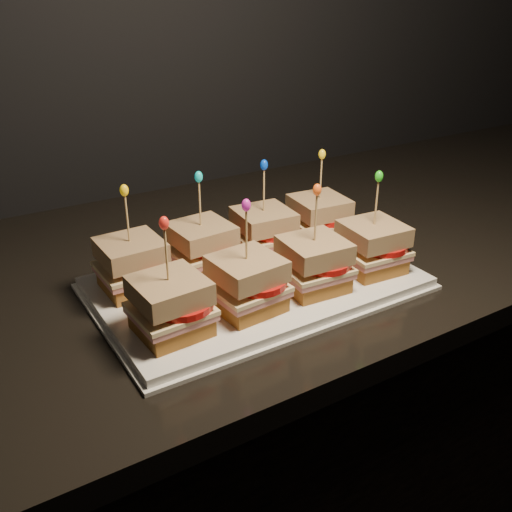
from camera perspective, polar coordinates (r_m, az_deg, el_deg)
cabinet at (r=1.35m, az=5.04°, el=-16.73°), size 2.51×0.70×0.91m
granite_slab at (r=1.09m, az=6.00°, el=1.86°), size 2.55×0.74×0.04m
platter at (r=0.86m, az=0.00°, el=-2.75°), size 0.47×0.29×0.02m
platter_rim at (r=0.87m, az=0.00°, el=-3.09°), size 0.48×0.30×0.01m
sandwich_0_bread_bot at (r=0.85m, az=-12.12°, el=-2.45°), size 0.09×0.09×0.02m
sandwich_0_ham at (r=0.84m, az=-12.21°, el=-1.51°), size 0.09×0.09×0.01m
sandwich_0_cheese at (r=0.84m, az=-12.26°, el=-1.09°), size 0.10×0.09×0.01m
sandwich_0_tomato at (r=0.83m, az=-11.39°, el=-0.59°), size 0.08×0.08×0.01m
sandwich_0_bread_top at (r=0.82m, az=-12.43°, el=0.55°), size 0.09×0.09×0.03m
sandwich_0_pick at (r=0.81m, az=-12.73°, el=3.41°), size 0.00×0.00×0.09m
sandwich_0_frill at (r=0.79m, az=-13.04°, el=6.42°), size 0.01×0.01×0.02m
sandwich_1_bread_bot at (r=0.88m, az=-5.36°, el=-0.69°), size 0.09×0.09×0.02m
sandwich_1_ham at (r=0.88m, az=-5.41°, el=0.22°), size 0.10×0.09×0.01m
sandwich_1_cheese at (r=0.87m, az=-5.43°, el=0.63°), size 0.10×0.10×0.01m
sandwich_1_tomato at (r=0.87m, az=-4.56°, el=1.12°), size 0.08×0.08×0.01m
sandwich_1_bread_top at (r=0.86m, az=-5.50°, el=2.23°), size 0.09×0.09×0.03m
sandwich_1_pick at (r=0.84m, az=-5.63°, el=4.99°), size 0.00×0.00×0.09m
sandwich_1_frill at (r=0.83m, az=-5.76°, el=7.89°), size 0.01×0.01×0.02m
sandwich_2_bread_bot at (r=0.93m, az=0.76°, el=0.92°), size 0.09×0.09×0.02m
sandwich_2_ham at (r=0.92m, az=0.77°, el=1.79°), size 0.10×0.10×0.01m
sandwich_2_cheese at (r=0.92m, az=0.77°, el=2.19°), size 0.10×0.10×0.01m
sandwich_2_tomato at (r=0.92m, az=1.60°, el=2.64°), size 0.08×0.08×0.01m
sandwich_2_bread_top at (r=0.91m, az=0.78°, el=3.71°), size 0.09×0.09×0.03m
sandwich_2_pick at (r=0.90m, az=0.80°, el=6.34°), size 0.00×0.00×0.09m
sandwich_2_frill at (r=0.88m, az=0.81°, el=9.10°), size 0.01×0.01×0.02m
sandwich_3_bread_bot at (r=0.99m, az=6.22°, el=2.34°), size 0.09×0.09×0.02m
sandwich_3_ham at (r=0.98m, az=6.26°, el=3.17°), size 0.10×0.10×0.01m
sandwich_3_cheese at (r=0.98m, az=6.28°, el=3.55°), size 0.10×0.10×0.01m
sandwich_3_tomato at (r=0.98m, az=7.08°, el=3.97°), size 0.08×0.08×0.01m
sandwich_3_bread_top at (r=0.97m, az=6.36°, el=4.99°), size 0.09×0.09×0.03m
sandwich_3_pick at (r=0.96m, az=6.49°, el=7.48°), size 0.00×0.00×0.09m
sandwich_3_frill at (r=0.94m, az=6.63°, el=10.07°), size 0.01×0.01×0.02m
sandwich_4_bread_bot at (r=0.74m, az=-8.43°, el=-6.72°), size 0.09×0.09×0.02m
sandwich_4_ham at (r=0.73m, az=-8.51°, el=-5.69°), size 0.10×0.09×0.01m
sandwich_4_cheese at (r=0.72m, az=-8.54°, el=-5.21°), size 0.10×0.10×0.01m
sandwich_4_tomato at (r=0.72m, az=-7.51°, el=-4.67°), size 0.08×0.08×0.01m
sandwich_4_bread_top at (r=0.71m, az=-8.68°, el=-3.39°), size 0.09×0.09×0.03m
sandwich_4_pick at (r=0.69m, az=-8.93°, el=-0.17°), size 0.00×0.00×0.09m
sandwich_4_frill at (r=0.67m, az=-9.19°, el=3.27°), size 0.01×0.01×0.02m
sandwich_5_bread_bot at (r=0.78m, az=-0.91°, el=-4.47°), size 0.09×0.09×0.02m
sandwich_5_ham at (r=0.77m, az=-0.92°, el=-3.47°), size 0.10×0.10×0.01m
sandwich_5_cheese at (r=0.77m, az=-0.92°, el=-3.01°), size 0.10×0.10×0.01m
sandwich_5_tomato at (r=0.76m, az=0.08°, el=-2.48°), size 0.08×0.08×0.01m
sandwich_5_bread_top at (r=0.75m, az=-0.94°, el=-1.26°), size 0.09×0.09×0.03m
sandwich_5_pick at (r=0.74m, az=-0.96°, el=1.83°), size 0.00×0.00×0.09m
sandwich_5_frill at (r=0.72m, az=-0.99°, el=5.11°), size 0.01×0.01×0.02m
sandwich_6_bread_bot at (r=0.83m, az=5.69°, el=-2.42°), size 0.09×0.09×0.02m
sandwich_6_ham at (r=0.83m, az=5.74°, el=-1.47°), size 0.10×0.09×0.01m
sandwich_6_cheese at (r=0.82m, az=5.76°, el=-1.03°), size 0.10×0.10×0.01m
sandwich_6_tomato at (r=0.82m, az=6.70°, el=-0.53°), size 0.08×0.08×0.01m
sandwich_6_bread_top at (r=0.81m, az=5.84°, el=0.63°), size 0.09×0.09×0.03m
sandwich_6_pick at (r=0.79m, az=5.98°, el=3.54°), size 0.00×0.00×0.09m
sandwich_6_frill at (r=0.78m, az=6.13°, el=6.61°), size 0.01×0.01×0.02m
sandwich_7_bread_bot at (r=0.90m, az=11.39°, el=-0.61°), size 0.09×0.09×0.02m
sandwich_7_ham at (r=0.89m, az=11.47°, el=0.28°), size 0.10×0.10×0.01m
sandwich_7_cheese at (r=0.89m, az=11.51°, el=0.69°), size 0.10×0.10×0.01m
sandwich_7_tomato at (r=0.89m, az=12.38°, el=1.16°), size 0.08×0.08×0.01m
sandwich_7_bread_top at (r=0.88m, az=11.66°, el=2.25°), size 0.09×0.09×0.03m
sandwich_7_pick at (r=0.86m, az=11.93°, el=4.96°), size 0.00×0.00×0.09m
sandwich_7_frill at (r=0.85m, az=12.20°, el=7.80°), size 0.01×0.01×0.02m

